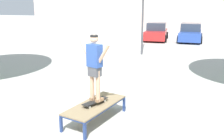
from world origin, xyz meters
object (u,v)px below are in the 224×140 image
at_px(skater, 95,64).
at_px(car_blue, 191,33).
at_px(car_red, 156,32).
at_px(skateboard, 95,101).
at_px(skate_box, 95,106).

height_order(skater, car_blue, skater).
height_order(skater, car_red, skater).
distance_m(car_red, car_blue, 2.83).
distance_m(skateboard, car_blue, 16.56).
height_order(skate_box, skater, skater).
relative_size(skater, car_blue, 0.40).
distance_m(skateboard, skater, 0.99).
bearing_deg(skate_box, skateboard, 75.69).
height_order(skate_box, car_blue, car_blue).
height_order(skateboard, car_blue, car_blue).
bearing_deg(skate_box, car_red, 91.62).
xyz_separation_m(skate_box, skateboard, (0.00, 0.00, 0.12)).
xyz_separation_m(car_red, car_blue, (2.83, 0.01, 0.00)).
relative_size(skater, car_red, 0.40).
distance_m(skater, car_blue, 16.58).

